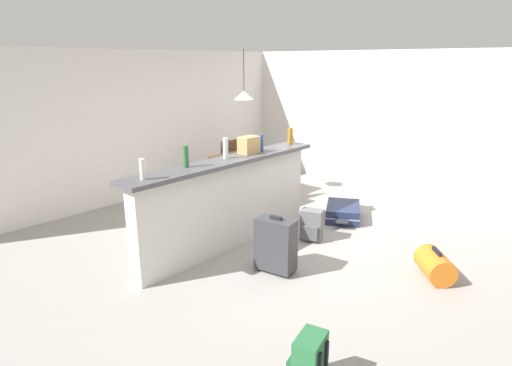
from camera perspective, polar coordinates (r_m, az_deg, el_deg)
The scene contains 20 objects.
ground_plane at distance 5.85m, azimuth 3.81°, elevation -7.55°, with size 13.00×13.00×0.05m, color gray.
wall_back at distance 7.69m, azimuth -14.34°, elevation 7.62°, with size 6.60×0.10×2.50m, color silver.
wall_right at distance 8.20m, azimuth 15.69°, elevation 8.02°, with size 0.10×6.00×2.50m, color silver.
partition_half_wall at distance 5.41m, azimuth -3.67°, elevation -3.02°, with size 2.80×0.20×1.10m, color silver.
bar_countertop at distance 5.25m, azimuth -3.78°, elevation 2.92°, with size 2.96×0.40×0.05m, color #4C4C51.
bottle_white at distance 4.46m, azimuth -14.96°, elevation 1.78°, with size 0.06×0.06×0.22m, color silver.
bottle_green at distance 4.88m, azimuth -9.39°, elevation 3.55°, with size 0.07×0.07×0.25m, color #2D6B38.
bottle_clear at distance 5.27m, azimuth -4.10°, elevation 4.67°, with size 0.06×0.06×0.26m, color silver.
bottle_blue at distance 5.70m, azimuth 0.71°, elevation 5.41°, with size 0.06×0.06×0.23m, color #284C89.
bottle_amber at distance 6.20m, azimuth 4.60°, elevation 6.29°, with size 0.07×0.07×0.24m, color #9E661E.
grocery_bag at distance 5.57m, azimuth -0.97°, elevation 5.13°, with size 0.26×0.18×0.22m, color tan.
dining_table at distance 7.43m, azimuth -1.20°, elevation 3.09°, with size 1.10×0.80×0.74m.
dining_chair_near_partition at distance 7.05m, azimuth 1.89°, elevation 1.26°, with size 0.44×0.44×0.93m.
dining_chair_far_side at distance 7.89m, azimuth -4.05°, elevation 2.85°, with size 0.41×0.41×0.93m.
pendant_lamp at distance 7.32m, azimuth -1.62°, elevation 11.69°, with size 0.34×0.34×0.86m.
suitcase_flat_navy at distance 6.60m, azimuth 11.56°, elevation -3.80°, with size 0.89×0.77×0.22m.
suitcase_upright_charcoal at distance 4.84m, azimuth 2.65°, elevation -8.21°, with size 0.31×0.47×0.67m.
backpack_grey at distance 5.74m, azimuth 7.45°, elevation -5.69°, with size 0.31×0.33×0.42m.
duffel_bag_orange at distance 5.16m, azimuth 22.85°, elevation -10.12°, with size 0.56×0.54×0.34m.
backpack_green at distance 3.39m, azimuth 7.07°, elevation -22.72°, with size 0.31×0.29×0.42m.
Camera 1 is at (-4.25, -3.28, 2.32)m, focal length 29.85 mm.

